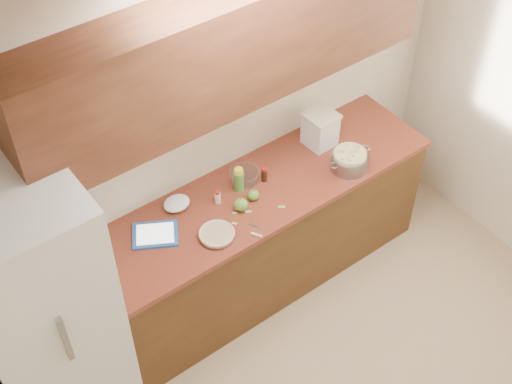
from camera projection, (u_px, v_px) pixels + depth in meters
room_shell at (429, 316)px, 3.44m from camera, size 3.60×3.60×3.60m
counter_run at (249, 242)px, 4.87m from camera, size 2.64×0.68×0.92m
upper_cabinets at (230, 48)px, 3.89m from camera, size 2.60×0.34×0.70m
fridge at (43, 314)px, 3.93m from camera, size 0.70×0.70×1.80m
pie at (217, 234)px, 4.29m from camera, size 0.23×0.23×0.04m
colander at (349, 160)px, 4.68m from camera, size 0.34×0.25×0.13m
flour_canister at (320, 129)px, 4.80m from camera, size 0.21×0.21×0.25m
tablet at (155, 235)px, 4.30m from camera, size 0.34×0.32×0.02m
paring_knife at (256, 233)px, 4.31m from camera, size 0.09×0.14×0.01m
lemon_bottle at (239, 180)px, 4.52m from camera, size 0.07×0.07×0.18m
cinnamon_shaker at (218, 197)px, 4.47m from camera, size 0.04×0.04×0.10m
vanilla_bottle at (264, 175)px, 4.60m from camera, size 0.04×0.04×0.11m
mixing_bowl at (244, 175)px, 4.62m from camera, size 0.20×0.20×0.07m
paper_towel at (177, 203)px, 4.44m from camera, size 0.18×0.15×0.07m
apple_left at (241, 205)px, 4.42m from camera, size 0.09×0.09×0.10m
apple_center at (253, 195)px, 4.49m from camera, size 0.07×0.07×0.09m
peel_a at (234, 223)px, 4.37m from camera, size 0.03×0.04×0.00m
peel_b at (248, 212)px, 4.44m from camera, size 0.04×0.03×0.00m
peel_c at (235, 213)px, 4.43m from camera, size 0.03×0.03×0.00m
peel_d at (282, 207)px, 4.47m from camera, size 0.04×0.04×0.00m
peel_e at (238, 210)px, 4.45m from camera, size 0.03×0.04×0.00m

